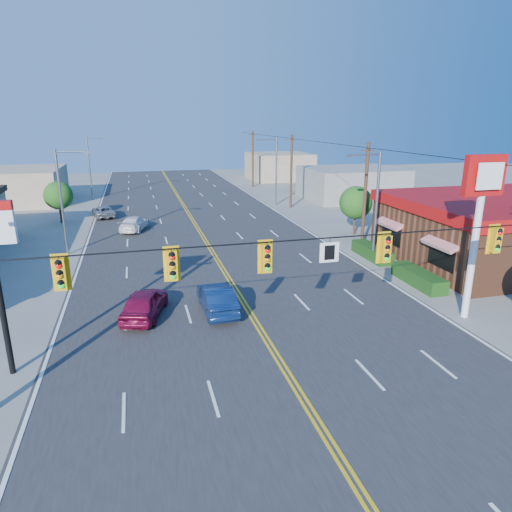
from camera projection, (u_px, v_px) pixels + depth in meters
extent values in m
plane|color=gray|center=(295.00, 387.00, 17.98)|extent=(160.00, 160.00, 0.00)
cube|color=#2D2D30|center=(211.00, 250.00, 36.48)|extent=(20.00, 120.00, 0.06)
cylinder|color=black|center=(299.00, 240.00, 16.24)|extent=(24.00, 0.05, 0.05)
cube|color=white|center=(329.00, 252.00, 16.70)|extent=(0.75, 0.04, 0.75)
cube|color=#D89E0C|center=(61.00, 274.00, 14.45)|extent=(0.55, 0.34, 1.25)
cube|color=#D89E0C|center=(172.00, 265.00, 15.31)|extent=(0.55, 0.34, 1.25)
cube|color=#D89E0C|center=(266.00, 258.00, 16.12)|extent=(0.55, 0.34, 1.25)
cube|color=#D89E0C|center=(385.00, 249.00, 17.27)|extent=(0.55, 0.34, 1.25)
cube|color=#D89E0C|center=(496.00, 240.00, 18.49)|extent=(0.55, 0.34, 1.25)
cube|color=brown|center=(498.00, 235.00, 33.40)|extent=(14.00, 12.00, 4.00)
cube|color=#A50C0C|center=(503.00, 204.00, 32.74)|extent=(14.40, 12.40, 0.80)
cube|color=#194214|center=(393.00, 264.00, 31.77)|extent=(1.20, 9.00, 0.90)
cylinder|color=white|center=(473.00, 254.00, 23.36)|extent=(0.36, 0.36, 7.00)
cube|color=#A50C0C|center=(484.00, 175.00, 22.21)|extent=(2.20, 0.36, 2.00)
cylinder|color=black|center=(2.00, 306.00, 18.12)|extent=(0.24, 0.24, 6.00)
cylinder|color=gray|center=(376.00, 209.00, 32.47)|extent=(0.20, 0.20, 8.00)
cylinder|color=gray|center=(366.00, 154.00, 31.11)|extent=(2.20, 0.12, 0.12)
cube|color=gray|center=(351.00, 156.00, 30.85)|extent=(0.50, 0.25, 0.15)
cylinder|color=gray|center=(276.00, 172.00, 54.68)|extent=(0.20, 0.20, 8.00)
cylinder|color=gray|center=(268.00, 140.00, 53.32)|extent=(2.20, 0.12, 0.12)
cube|color=gray|center=(259.00, 140.00, 53.06)|extent=(0.50, 0.25, 0.15)
cylinder|color=gray|center=(62.00, 203.00, 34.49)|extent=(0.20, 0.20, 8.00)
cylinder|color=gray|center=(71.00, 152.00, 33.66)|extent=(2.20, 0.12, 0.12)
cube|color=gray|center=(87.00, 152.00, 33.94)|extent=(0.50, 0.25, 0.15)
cylinder|color=gray|center=(90.00, 169.00, 58.55)|extent=(0.20, 0.20, 8.00)
cylinder|color=gray|center=(96.00, 138.00, 57.72)|extent=(2.20, 0.12, 0.12)
cube|color=gray|center=(105.00, 138.00, 58.00)|extent=(0.50, 0.25, 0.15)
cylinder|color=#47301E|center=(365.00, 196.00, 36.41)|extent=(0.28, 0.28, 8.40)
cylinder|color=#47301E|center=(291.00, 172.00, 53.07)|extent=(0.28, 0.28, 8.40)
cylinder|color=#47301E|center=(253.00, 159.00, 69.73)|extent=(0.28, 0.28, 8.40)
cylinder|color=#47301E|center=(355.00, 223.00, 41.34)|extent=(0.20, 0.20, 2.10)
sphere|color=#235B19|center=(356.00, 203.00, 40.80)|extent=(2.94, 2.94, 2.94)
cylinder|color=#47301E|center=(61.00, 213.00, 45.97)|extent=(0.20, 0.20, 2.00)
sphere|color=#235B19|center=(58.00, 195.00, 45.45)|extent=(2.80, 2.80, 2.80)
cube|color=gray|center=(352.00, 183.00, 59.81)|extent=(12.00, 10.00, 4.00)
cube|color=tan|center=(15.00, 186.00, 56.89)|extent=(11.00, 12.00, 4.20)
cube|color=tan|center=(279.00, 166.00, 79.38)|extent=(10.00, 10.00, 4.40)
imported|color=maroon|center=(145.00, 304.00, 24.08)|extent=(2.96, 4.74, 1.51)
imported|color=#0D204C|center=(217.00, 299.00, 24.75)|extent=(1.68, 4.53, 1.48)
imported|color=white|center=(134.00, 224.00, 42.76)|extent=(3.19, 4.97, 1.34)
imported|color=#A2A2A7|center=(104.00, 212.00, 48.60)|extent=(2.79, 4.66, 1.21)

